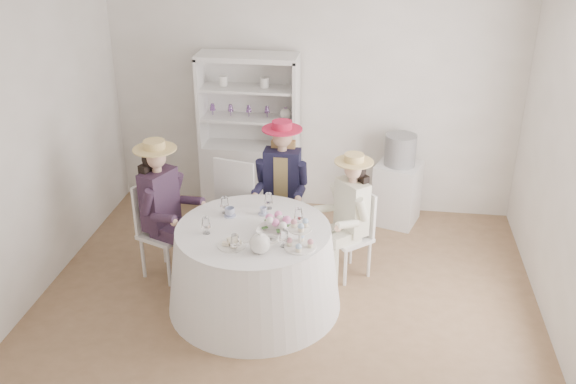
# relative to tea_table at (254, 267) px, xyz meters

# --- Properties ---
(ground) EXTENTS (4.50, 4.50, 0.00)m
(ground) POSITION_rel_tea_table_xyz_m (0.28, 0.07, -0.38)
(ground) COLOR brown
(ground) RESTS_ON ground
(wall_back) EXTENTS (4.50, 0.00, 4.50)m
(wall_back) POSITION_rel_tea_table_xyz_m (0.28, 2.07, 0.97)
(wall_back) COLOR silver
(wall_back) RESTS_ON ground
(wall_front) EXTENTS (4.50, 0.00, 4.50)m
(wall_front) POSITION_rel_tea_table_xyz_m (0.28, -1.93, 0.97)
(wall_front) COLOR silver
(wall_front) RESTS_ON ground
(wall_left) EXTENTS (0.00, 4.50, 4.50)m
(wall_left) POSITION_rel_tea_table_xyz_m (-1.97, 0.07, 0.97)
(wall_left) COLOR silver
(wall_left) RESTS_ON ground
(wall_right) EXTENTS (0.00, 4.50, 4.50)m
(wall_right) POSITION_rel_tea_table_xyz_m (2.53, 0.07, 0.97)
(wall_right) COLOR silver
(wall_right) RESTS_ON ground
(tea_table) EXTENTS (1.53, 1.53, 0.77)m
(tea_table) POSITION_rel_tea_table_xyz_m (0.00, 0.00, 0.00)
(tea_table) COLOR white
(tea_table) RESTS_ON ground
(hutch) EXTENTS (1.09, 0.44, 1.82)m
(hutch) POSITION_rel_tea_table_xyz_m (-0.39, 1.83, 0.26)
(hutch) COLOR silver
(hutch) RESTS_ON ground
(side_table) EXTENTS (0.56, 0.56, 0.69)m
(side_table) POSITION_rel_tea_table_xyz_m (1.26, 1.76, -0.03)
(side_table) COLOR silver
(side_table) RESTS_ON ground
(hatbox) EXTENTS (0.44, 0.44, 0.33)m
(hatbox) POSITION_rel_tea_table_xyz_m (1.26, 1.76, 0.48)
(hatbox) COLOR black
(hatbox) RESTS_ON side_table
(guest_left) EXTENTS (0.57, 0.52, 1.37)m
(guest_left) POSITION_rel_tea_table_xyz_m (-0.92, 0.36, 0.39)
(guest_left) COLOR silver
(guest_left) RESTS_ON ground
(guest_mid) EXTENTS (0.50, 0.52, 1.38)m
(guest_mid) POSITION_rel_tea_table_xyz_m (0.10, 0.99, 0.40)
(guest_mid) COLOR silver
(guest_mid) RESTS_ON ground
(guest_right) EXTENTS (0.53, 0.52, 1.25)m
(guest_right) POSITION_rel_tea_table_xyz_m (0.79, 0.60, 0.32)
(guest_right) COLOR silver
(guest_right) RESTS_ON ground
(spare_chair) EXTENTS (0.53, 0.53, 1.06)m
(spare_chair) POSITION_rel_tea_table_xyz_m (-0.30, 0.86, 0.19)
(spare_chair) COLOR silver
(spare_chair) RESTS_ON ground
(teacup_a) EXTENTS (0.11, 0.11, 0.07)m
(teacup_a) POSITION_rel_tea_table_xyz_m (-0.24, 0.19, 0.42)
(teacup_a) COLOR white
(teacup_a) RESTS_ON tea_table
(teacup_b) EXTENTS (0.07, 0.07, 0.06)m
(teacup_b) POSITION_rel_tea_table_xyz_m (0.04, 0.27, 0.42)
(teacup_b) COLOR white
(teacup_b) RESTS_ON tea_table
(teacup_c) EXTENTS (0.09, 0.09, 0.06)m
(teacup_c) POSITION_rel_tea_table_xyz_m (0.24, 0.10, 0.42)
(teacup_c) COLOR white
(teacup_c) RESTS_ON tea_table
(flower_bowl) EXTENTS (0.27, 0.27, 0.06)m
(flower_bowl) POSITION_rel_tea_table_xyz_m (0.17, -0.09, 0.42)
(flower_bowl) COLOR white
(flower_bowl) RESTS_ON tea_table
(flower_arrangement) EXTENTS (0.19, 0.19, 0.07)m
(flower_arrangement) POSITION_rel_tea_table_xyz_m (0.20, 0.00, 0.47)
(flower_arrangement) COLOR pink
(flower_arrangement) RESTS_ON tea_table
(table_teapot) EXTENTS (0.24, 0.17, 0.18)m
(table_teapot) POSITION_rel_tea_table_xyz_m (0.13, -0.37, 0.46)
(table_teapot) COLOR white
(table_teapot) RESTS_ON tea_table
(sandwich_plate) EXTENTS (0.24, 0.24, 0.05)m
(sandwich_plate) POSITION_rel_tea_table_xyz_m (-0.11, -0.31, 0.40)
(sandwich_plate) COLOR white
(sandwich_plate) RESTS_ON tea_table
(cupcake_stand) EXTENTS (0.26, 0.26, 0.24)m
(cupcake_stand) POSITION_rel_tea_table_xyz_m (0.43, -0.26, 0.47)
(cupcake_stand) COLOR white
(cupcake_stand) RESTS_ON tea_table
(stemware_set) EXTENTS (0.83, 0.86, 0.15)m
(stemware_set) POSITION_rel_tea_table_xyz_m (-0.00, 0.00, 0.46)
(stemware_set) COLOR white
(stemware_set) RESTS_ON tea_table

